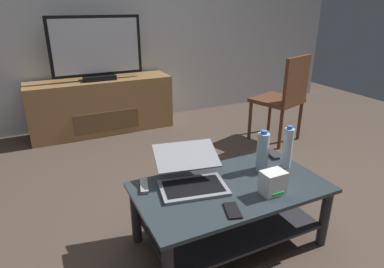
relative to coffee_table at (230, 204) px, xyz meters
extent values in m
plane|color=#4C3D33|center=(-0.02, 0.26, -0.28)|extent=(7.68, 7.68, 0.00)
cube|color=silver|center=(-0.02, 2.62, 1.12)|extent=(6.40, 0.12, 2.80)
cube|color=#2D383D|center=(0.00, 0.00, 0.11)|extent=(1.12, 0.63, 0.02)
cube|color=#2D2D33|center=(0.00, 0.00, -0.14)|extent=(0.98, 0.55, 0.02)
cylinder|color=#2D2D33|center=(0.51, -0.26, -0.09)|extent=(0.06, 0.06, 0.38)
cylinder|color=#2D2D33|center=(-0.51, 0.26, -0.09)|extent=(0.06, 0.06, 0.38)
cylinder|color=#2D2D33|center=(0.51, 0.26, -0.09)|extent=(0.06, 0.06, 0.38)
cube|color=olive|center=(-0.28, 2.30, 0.03)|extent=(1.57, 0.43, 0.61)
cube|color=brown|center=(-0.28, 2.09, -0.09)|extent=(0.71, 0.01, 0.21)
cube|color=black|center=(-0.28, 2.28, 0.36)|extent=(0.34, 0.20, 0.05)
cube|color=black|center=(-0.28, 2.28, 0.70)|extent=(0.97, 0.04, 0.63)
cube|color=#B2B7C1|center=(-0.28, 2.26, 0.70)|extent=(0.90, 0.01, 0.56)
cube|color=#59331E|center=(1.34, 1.23, 0.16)|extent=(0.56, 0.56, 0.04)
cube|color=#59331E|center=(1.40, 1.04, 0.40)|extent=(0.41, 0.16, 0.48)
cylinder|color=#59331E|center=(1.46, 1.47, -0.07)|extent=(0.04, 0.04, 0.42)
cylinder|color=#59331E|center=(1.10, 1.35, -0.07)|extent=(0.04, 0.04, 0.42)
cylinder|color=#59331E|center=(1.58, 1.11, -0.07)|extent=(0.04, 0.04, 0.42)
cylinder|color=#59331E|center=(1.22, 0.99, -0.07)|extent=(0.04, 0.04, 0.42)
cube|color=gray|center=(-0.22, 0.06, 0.13)|extent=(0.42, 0.32, 0.02)
cube|color=black|center=(-0.22, 0.06, 0.14)|extent=(0.36, 0.26, 0.00)
cube|color=gray|center=(-0.18, 0.23, 0.26)|extent=(0.42, 0.31, 0.09)
cube|color=silver|center=(-0.18, 0.22, 0.26)|extent=(0.38, 0.27, 0.07)
cube|color=white|center=(0.16, -0.17, 0.19)|extent=(0.13, 0.10, 0.14)
cube|color=#19D84C|center=(0.16, -0.22, 0.15)|extent=(0.08, 0.00, 0.01)
cylinder|color=silver|center=(0.29, 0.09, 0.25)|extent=(0.08, 0.08, 0.25)
cylinder|color=blue|center=(0.29, 0.09, 0.38)|extent=(0.04, 0.04, 0.02)
cylinder|color=silver|center=(0.45, 0.05, 0.26)|extent=(0.06, 0.06, 0.26)
cylinder|color=blue|center=(0.45, 0.05, 0.40)|extent=(0.03, 0.03, 0.02)
cube|color=black|center=(-0.13, -0.22, 0.13)|extent=(0.11, 0.15, 0.01)
cube|color=#2D2D30|center=(0.48, 0.23, 0.14)|extent=(0.07, 0.17, 0.02)
cube|color=#99999E|center=(-0.46, 0.21, 0.14)|extent=(0.08, 0.17, 0.02)
camera|label=1|loc=(-0.93, -1.40, 1.12)|focal=30.70mm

